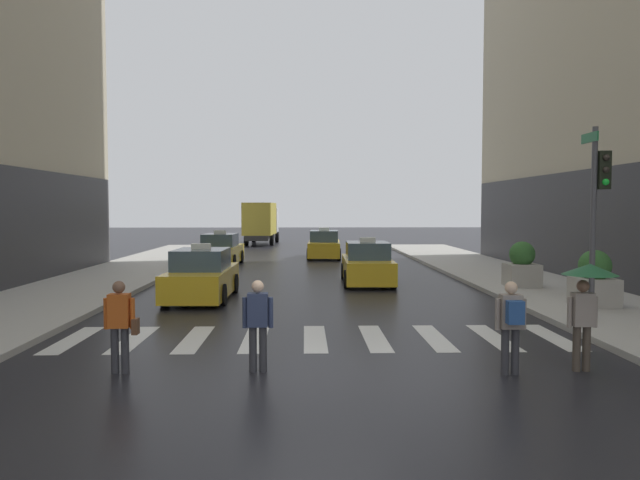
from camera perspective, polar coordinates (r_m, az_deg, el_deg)
name	(u,v)px	position (r m, az deg, el deg)	size (l,w,h in m)	color
ground_plane	(318,376)	(10.64, -0.18, -12.92)	(160.00, 160.00, 0.00)	black
crosswalk_markings	(315,338)	(13.55, -0.49, -9.40)	(11.30, 2.80, 0.01)	silver
traffic_light_pole	(598,195)	(16.37, 25.11, 3.93)	(0.44, 0.84, 4.80)	#47474C
taxi_lead	(202,277)	(19.52, -11.27, -3.47)	(1.99, 4.57, 1.80)	gold
taxi_second	(367,265)	(23.20, 4.56, -2.39)	(2.02, 4.58, 1.80)	gold
taxi_third	(221,251)	(30.97, -9.52, -1.05)	(2.06, 4.60, 1.80)	yellow
taxi_fourth	(324,246)	(34.84, 0.39, -0.56)	(2.08, 4.61, 1.80)	gold
box_truck	(261,222)	(48.17, -5.66, 1.78)	(2.54, 7.62, 3.35)	#2D2D2D
pedestrian_with_umbrella	(587,287)	(11.67, 24.26, -4.17)	(0.96, 0.96, 1.94)	#473D33
pedestrian_with_backpack	(511,320)	(11.00, 17.88, -7.33)	(0.55, 0.43, 1.65)	#333338
pedestrian_with_handbag	(120,321)	(11.17, -18.62, -7.39)	(0.60, 0.24, 1.65)	#333338
pedestrian_plain_coat	(258,320)	(10.75, -5.99, -7.63)	(0.55, 0.24, 1.65)	#333338
planter_near_corner	(594,281)	(18.59, 24.84, -3.57)	(1.10, 1.10, 1.60)	#A8A399
planter_mid_block	(522,266)	(22.33, 18.81, -2.38)	(1.10, 1.10, 1.60)	#A8A399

